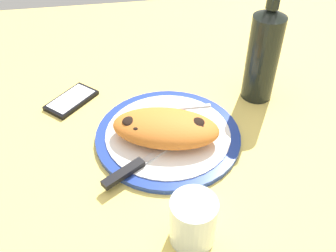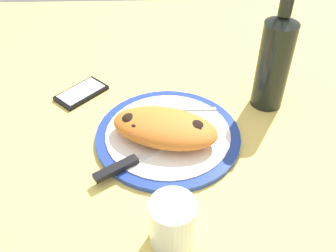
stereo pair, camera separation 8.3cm
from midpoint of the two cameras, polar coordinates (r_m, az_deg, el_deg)
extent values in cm
cube|color=#EACC60|center=(86.66, 2.75, -2.62)|extent=(150.00, 150.00, 3.00)
cylinder|color=#233D99|center=(85.20, 2.79, -1.60)|extent=(32.34, 32.34, 1.24)
cylinder|color=white|center=(84.68, 2.81, -1.22)|extent=(27.85, 27.85, 0.30)
ellipsoid|color=orange|center=(81.60, 2.43, -0.38)|extent=(25.64, 18.45, 5.59)
ellipsoid|color=black|center=(81.72, -2.91, 1.29)|extent=(3.19, 3.16, 1.08)
ellipsoid|color=black|center=(79.25, 7.58, -0.53)|extent=(2.23, 2.17, 0.60)
ellipsoid|color=black|center=(79.91, 7.21, 0.04)|extent=(4.12, 4.12, 1.08)
ellipsoid|color=black|center=(79.40, -1.95, -0.11)|extent=(1.87, 1.44, 0.60)
cube|color=silver|center=(90.97, 5.56, 2.44)|extent=(13.67, 1.19, 0.40)
cube|color=silver|center=(90.48, -0.01, 2.42)|extent=(4.05, 2.29, 0.40)
cube|color=silver|center=(81.36, 2.61, -3.05)|extent=(13.07, 9.40, 0.40)
cube|color=black|center=(76.39, -4.68, -6.50)|extent=(9.13, 6.98, 1.20)
cube|color=black|center=(99.37, -10.52, 4.79)|extent=(13.80, 13.99, 1.00)
cube|color=white|center=(99.03, -10.56, 5.06)|extent=(11.99, 12.17, 0.16)
cylinder|color=silver|center=(65.22, 4.21, -14.43)|extent=(7.90, 7.90, 9.58)
cylinder|color=silver|center=(66.56, 4.14, -15.21)|extent=(7.27, 7.27, 5.96)
cylinder|color=black|center=(93.63, 17.98, 8.44)|extent=(7.69, 7.69, 21.43)
cone|color=black|center=(88.22, 19.58, 14.77)|extent=(7.69, 7.69, 1.92)
camera|label=1|loc=(0.04, -87.13, 2.52)|focal=40.72mm
camera|label=2|loc=(0.04, 92.87, -2.52)|focal=40.72mm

